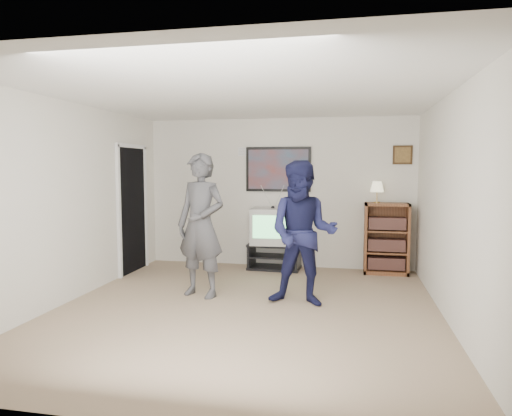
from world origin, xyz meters
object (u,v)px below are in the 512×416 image
(media_stand, at_px, (274,256))
(person_short, at_px, (303,233))
(crt_television, at_px, (273,226))
(bookshelf, at_px, (386,238))
(person_tall, at_px, (201,225))

(media_stand, bearing_deg, person_short, -68.19)
(crt_television, height_order, person_short, person_short)
(media_stand, height_order, crt_television, crt_television)
(bookshelf, xyz_separation_m, person_tall, (-2.47, -1.80, 0.37))
(person_tall, bearing_deg, bookshelf, 51.53)
(crt_television, distance_m, person_short, 2.00)
(person_tall, xyz_separation_m, person_short, (1.34, -0.12, -0.05))
(media_stand, relative_size, crt_television, 1.25)
(person_short, bearing_deg, person_tall, 179.10)
(media_stand, bearing_deg, bookshelf, 4.26)
(bookshelf, bearing_deg, media_stand, -178.39)
(person_short, bearing_deg, bookshelf, 63.93)
(media_stand, distance_m, crt_television, 0.51)
(media_stand, height_order, bookshelf, bookshelf)
(bookshelf, relative_size, person_short, 0.63)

